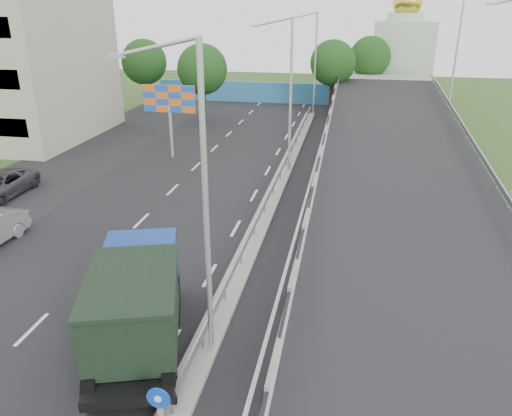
% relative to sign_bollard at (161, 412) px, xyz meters
% --- Properties ---
extents(road_surface, '(26.00, 90.00, 0.04)m').
position_rel_sign_bollard_xyz_m(road_surface, '(-3.00, 17.83, -1.03)').
color(road_surface, black).
rests_on(road_surface, ground).
extents(parking_strip, '(8.00, 90.00, 0.05)m').
position_rel_sign_bollard_xyz_m(parking_strip, '(-16.00, 17.83, -1.03)').
color(parking_strip, black).
rests_on(parking_strip, ground).
extents(median, '(1.00, 44.00, 0.20)m').
position_rel_sign_bollard_xyz_m(median, '(0.00, 21.83, -0.93)').
color(median, gray).
rests_on(median, ground).
extents(overpass_ramp, '(10.00, 50.00, 3.50)m').
position_rel_sign_bollard_xyz_m(overpass_ramp, '(7.50, 21.83, 0.72)').
color(overpass_ramp, gray).
rests_on(overpass_ramp, ground).
extents(median_guardrail, '(0.09, 44.00, 0.71)m').
position_rel_sign_bollard_xyz_m(median_guardrail, '(0.00, 21.83, -0.28)').
color(median_guardrail, gray).
rests_on(median_guardrail, median).
extents(sign_bollard, '(0.64, 0.23, 1.67)m').
position_rel_sign_bollard_xyz_m(sign_bollard, '(0.00, 0.00, 0.00)').
color(sign_bollard, black).
rests_on(sign_bollard, median).
extents(lamp_post_near, '(2.74, 0.18, 10.08)m').
position_rel_sign_bollard_xyz_m(lamp_post_near, '(0.11, 3.83, 4.77)').
color(lamp_post_near, '#B2B5B7').
rests_on(lamp_post_near, median).
extents(lamp_post_mid, '(2.74, 0.18, 10.08)m').
position_rel_sign_bollard_xyz_m(lamp_post_mid, '(0.11, 23.83, 4.77)').
color(lamp_post_mid, '#B2B5B7').
rests_on(lamp_post_mid, median).
extents(lamp_post_far, '(2.74, 0.18, 10.08)m').
position_rel_sign_bollard_xyz_m(lamp_post_far, '(0.11, 43.83, 4.77)').
color(lamp_post_far, '#B2B5B7').
rests_on(lamp_post_far, median).
extents(blue_wall, '(30.00, 0.50, 2.40)m').
position_rel_sign_bollard_xyz_m(blue_wall, '(-4.00, 49.83, 0.17)').
color(blue_wall, teal).
rests_on(blue_wall, ground).
extents(church, '(7.00, 7.00, 13.80)m').
position_rel_sign_bollard_xyz_m(church, '(10.00, 57.83, 4.28)').
color(church, '#B2CCAD').
rests_on(church, ground).
extents(billboard, '(4.00, 0.24, 5.50)m').
position_rel_sign_bollard_xyz_m(billboard, '(-9.00, 25.83, 3.15)').
color(billboard, '#B2B5B7').
rests_on(billboard, ground).
extents(tree_left_mid, '(4.80, 4.80, 7.60)m').
position_rel_sign_bollard_xyz_m(tree_left_mid, '(-10.00, 37.83, 4.14)').
color(tree_left_mid, black).
rests_on(tree_left_mid, ground).
extents(tree_median_far, '(4.80, 4.80, 7.60)m').
position_rel_sign_bollard_xyz_m(tree_median_far, '(2.00, 45.83, 4.14)').
color(tree_median_far, black).
rests_on(tree_median_far, ground).
extents(tree_left_far, '(4.80, 4.80, 7.60)m').
position_rel_sign_bollard_xyz_m(tree_left_far, '(-18.00, 42.83, 4.14)').
color(tree_left_far, black).
rests_on(tree_left_far, ground).
extents(tree_ramp_far, '(4.80, 4.80, 7.60)m').
position_rel_sign_bollard_xyz_m(tree_ramp_far, '(6.00, 52.83, 4.14)').
color(tree_ramp_far, black).
rests_on(tree_ramp_far, ground).
extents(dump_truck, '(4.70, 7.65, 3.17)m').
position_rel_sign_bollard_xyz_m(dump_truck, '(-2.27, 3.85, 0.72)').
color(dump_truck, black).
rests_on(dump_truck, ground).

